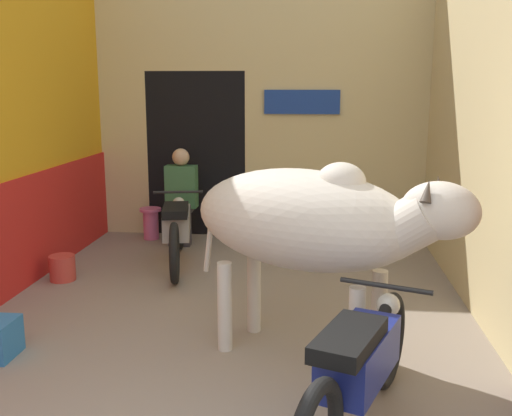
# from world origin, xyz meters

# --- Properties ---
(wall_back_with_doorway) EXTENTS (4.22, 0.93, 3.89)m
(wall_back_with_doorway) POSITION_xyz_m (-0.34, 5.64, 1.59)
(wall_back_with_doorway) COLOR #D1BC84
(wall_back_with_doorway) RESTS_ON ground_plane
(wall_right_with_door) EXTENTS (0.22, 5.37, 3.89)m
(wall_right_with_door) POSITION_xyz_m (2.20, 2.64, 1.92)
(wall_right_with_door) COLOR #D1BC84
(wall_right_with_door) RESTS_ON ground_plane
(cow) EXTENTS (2.08, 1.41, 1.46)m
(cow) POSITION_xyz_m (0.72, 1.80, 1.03)
(cow) COLOR beige
(cow) RESTS_ON ground_plane
(motorcycle_near) EXTENTS (0.85, 1.85, 0.75)m
(motorcycle_near) POSITION_xyz_m (0.99, 0.82, 0.43)
(motorcycle_near) COLOR black
(motorcycle_near) RESTS_ON ground_plane
(motorcycle_far) EXTENTS (0.61, 1.91, 0.74)m
(motorcycle_far) POSITION_xyz_m (-0.78, 3.99, 0.42)
(motorcycle_far) COLOR black
(motorcycle_far) RESTS_ON ground_plane
(shopkeeper_seated) EXTENTS (0.39, 0.34, 1.20)m
(shopkeeper_seated) POSITION_xyz_m (-0.94, 4.90, 0.63)
(shopkeeper_seated) COLOR #3D3842
(shopkeeper_seated) RESTS_ON ground_plane
(plastic_stool) EXTENTS (0.28, 0.28, 0.41)m
(plastic_stool) POSITION_xyz_m (-1.39, 5.07, 0.22)
(plastic_stool) COLOR #DB6093
(plastic_stool) RESTS_ON ground_plane
(bucket) EXTENTS (0.26, 0.26, 0.26)m
(bucket) POSITION_xyz_m (-1.83, 3.33, 0.13)
(bucket) COLOR #C63D33
(bucket) RESTS_ON ground_plane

